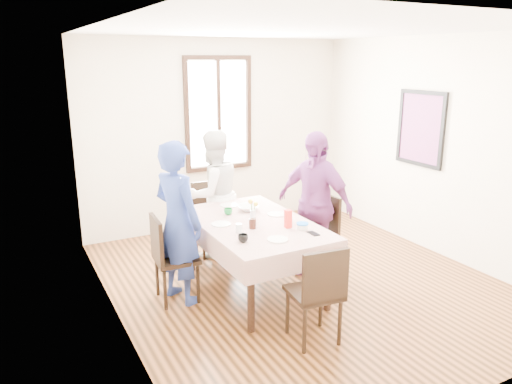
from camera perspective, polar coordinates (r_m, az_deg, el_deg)
ground at (r=5.65m, az=5.21°, el=-10.16°), size 4.50×4.50×0.00m
back_wall at (r=7.17m, az=-4.42°, el=6.66°), size 4.00×0.00×4.00m
right_wall at (r=6.52m, az=20.48°, el=4.87°), size 0.00×4.50×4.50m
window_frame at (r=7.11m, az=-4.40°, el=9.03°), size 1.02×0.06×1.62m
window_pane at (r=7.12m, az=-4.44°, el=9.04°), size 0.90×0.02×1.50m
art_poster at (r=6.67m, az=18.62°, el=7.00°), size 0.04×0.76×0.96m
dining_table at (r=5.29m, az=-0.26°, el=-7.46°), size 0.97×1.64×0.75m
tablecloth at (r=5.16m, az=-0.26°, el=-3.56°), size 1.09×1.76×0.01m
chair_left at (r=5.10m, az=-9.24°, el=-7.60°), size 0.45×0.45×0.91m
chair_right at (r=5.70m, az=6.78°, el=-5.01°), size 0.45×0.45×0.91m
chair_far at (r=6.22m, az=-5.09°, el=-3.19°), size 0.46×0.46×0.91m
chair_near at (r=4.38m, az=6.74°, el=-11.50°), size 0.46×0.46×0.91m
person_left at (r=4.97m, az=-9.19°, el=-3.54°), size 0.59×0.71×1.67m
person_far at (r=6.10m, az=-5.09°, el=-0.22°), size 0.85×0.71×1.59m
person_right at (r=5.57m, az=6.71°, el=-1.42°), size 0.73×1.05×1.66m
mug_black at (r=4.60m, az=-1.51°, el=-5.39°), size 0.12×0.12×0.08m
mug_flag at (r=5.19m, az=3.73°, el=-2.90°), size 0.13×0.13×0.09m
mug_green at (r=5.39m, az=-3.26°, el=-2.27°), size 0.13×0.13×0.07m
serving_bowl at (r=5.53m, az=-0.92°, el=-1.86°), size 0.30×0.30×0.06m
juice_carton at (r=4.96m, az=3.76°, el=-3.14°), size 0.06×0.06×0.19m
butter_tub at (r=4.96m, az=5.42°, el=-4.03°), size 0.11×0.11×0.05m
jam_jar at (r=4.95m, az=-0.41°, el=-3.69°), size 0.07×0.07×0.10m
drinking_glass at (r=4.83m, az=-1.99°, el=-4.24°), size 0.06×0.06×0.09m
smartphone at (r=4.85m, az=6.70°, el=-4.80°), size 0.07×0.14×0.01m
flower_vase at (r=5.16m, az=-0.36°, el=-2.75°), size 0.06×0.06×0.12m
plate_left at (r=5.09m, az=-4.09°, el=-3.73°), size 0.20×0.20×0.01m
plate_right at (r=5.39m, az=2.39°, el=-2.59°), size 0.20×0.20×0.01m
plate_far at (r=5.72m, az=-3.19°, el=-1.55°), size 0.20×0.20×0.01m
plate_near at (r=4.66m, az=2.52°, el=-5.52°), size 0.20×0.20×0.01m
butter_lid at (r=4.95m, az=5.43°, el=-3.67°), size 0.12×0.12×0.01m
flower_bunch at (r=5.13m, az=-0.36°, el=-1.57°), size 0.09×0.09×0.10m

